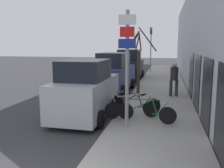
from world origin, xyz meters
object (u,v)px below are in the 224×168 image
object	(u,v)px
bicycle_0	(146,112)
bicycle_1	(134,107)
pedestrian_near	(174,77)
traffic_light	(151,43)
bicycle_2	(133,105)
parked_car_2	(130,66)
signpost	(127,65)
parked_car_1	(114,74)
parked_car_0	(86,91)
street_tree	(138,64)

from	to	relation	value
bicycle_0	bicycle_1	size ratio (longest dim) A/B	1.07
pedestrian_near	traffic_light	world-z (taller)	traffic_light
bicycle_2	parked_car_2	distance (m)	11.28
signpost	parked_car_1	xyz separation A→B (m)	(-1.90, 6.99, -1.16)
bicycle_0	traffic_light	xyz separation A→B (m)	(-0.88, 15.85, 2.52)
parked_car_0	street_tree	size ratio (longest dim) A/B	1.16
pedestrian_near	traffic_light	xyz separation A→B (m)	(-1.96, 11.00, 1.84)
signpost	bicycle_1	distance (m)	2.13
bicycle_1	parked_car_0	world-z (taller)	parked_car_0
bicycle_0	parked_car_0	distance (m)	2.60
bicycle_2	signpost	bearing A→B (deg)	-159.37
signpost	bicycle_0	world-z (taller)	signpost
signpost	pedestrian_near	xyz separation A→B (m)	(1.67, 5.57, -1.06)
traffic_light	pedestrian_near	bearing A→B (deg)	-79.91
street_tree	traffic_light	world-z (taller)	traffic_light
bicycle_1	traffic_light	bearing A→B (deg)	-31.69
bicycle_2	bicycle_1	bearing A→B (deg)	-149.28
parked_car_1	pedestrian_near	xyz separation A→B (m)	(3.57, -1.42, 0.10)
signpost	parked_car_1	distance (m)	7.33
bicycle_2	traffic_light	world-z (taller)	traffic_light
parked_car_2	street_tree	world-z (taller)	street_tree
parked_car_0	bicycle_2	bearing A→B (deg)	7.87
pedestrian_near	traffic_light	bearing A→B (deg)	-94.58
pedestrian_near	street_tree	distance (m)	2.04
bicycle_1	parked_car_1	world-z (taller)	parked_car_1
bicycle_0	traffic_light	distance (m)	16.07
signpost	traffic_light	distance (m)	16.59
traffic_light	parked_car_0	bearing A→B (deg)	-95.96
bicycle_2	parked_car_0	distance (m)	1.98
bicycle_1	bicycle_2	size ratio (longest dim) A/B	1.01
parked_car_0	pedestrian_near	world-z (taller)	parked_car_0
parked_car_0	traffic_light	world-z (taller)	traffic_light
signpost	parked_car_0	xyz separation A→B (m)	(-1.87, 1.36, -1.19)
bicycle_2	parked_car_2	xyz separation A→B (m)	(-1.78, 11.12, 0.61)
signpost	pedestrian_near	distance (m)	5.91
parked_car_1	street_tree	xyz separation A→B (m)	(1.70, -1.88, 0.79)
parked_car_0	parked_car_1	xyz separation A→B (m)	(-0.02, 5.63, 0.03)
street_tree	pedestrian_near	bearing A→B (deg)	13.73
bicycle_1	bicycle_2	world-z (taller)	bicycle_1
signpost	bicycle_0	xyz separation A→B (m)	(0.59, 0.72, -1.74)
parked_car_2	pedestrian_near	xyz separation A→B (m)	(3.44, -7.16, 0.07)
bicycle_2	parked_car_0	xyz separation A→B (m)	(-1.89, -0.25, 0.54)
parked_car_0	parked_car_1	world-z (taller)	parked_car_1
pedestrian_near	traffic_light	size ratio (longest dim) A/B	0.40
bicycle_0	bicycle_2	size ratio (longest dim) A/B	1.08
pedestrian_near	parked_car_2	bearing A→B (deg)	-79.03
bicycle_0	traffic_light	size ratio (longest dim) A/B	0.48
parked_car_0	parked_car_1	distance (m)	5.63
traffic_light	bicycle_2	bearing A→B (deg)	-88.86
street_tree	bicycle_2	bearing A→B (deg)	-86.58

